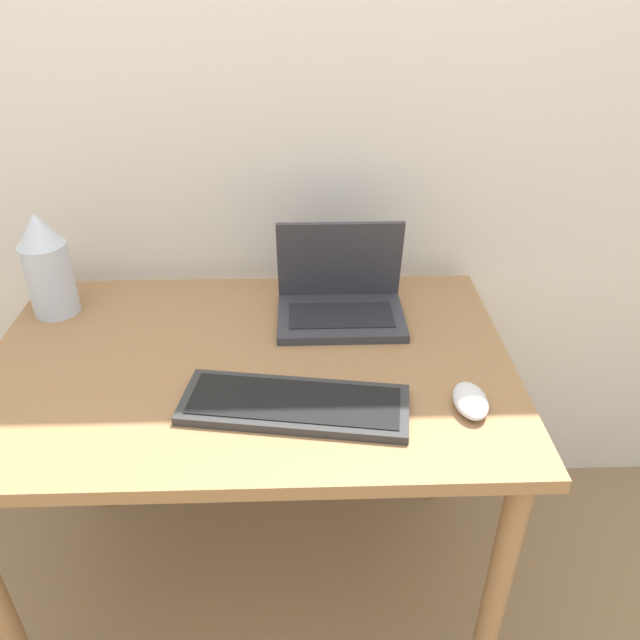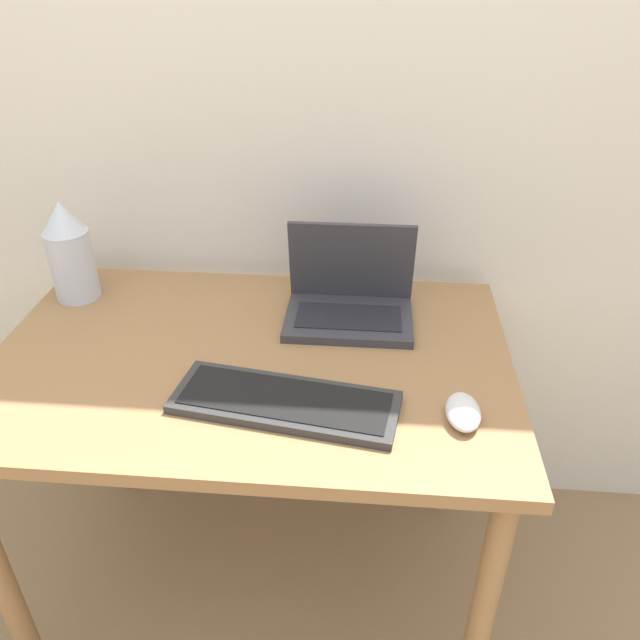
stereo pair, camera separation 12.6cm
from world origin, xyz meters
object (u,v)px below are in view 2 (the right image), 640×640
(vase, at_px, (70,252))
(mouse, at_px, (463,412))
(keyboard, at_px, (285,402))
(laptop, at_px, (350,298))

(vase, bearing_deg, mouse, -23.27)
(keyboard, bearing_deg, vase, 146.31)
(laptop, height_order, keyboard, laptop)
(laptop, relative_size, mouse, 2.70)
(laptop, distance_m, vase, 0.68)
(vase, bearing_deg, laptop, -3.21)
(laptop, xyz_separation_m, mouse, (0.23, -0.35, -0.03))
(mouse, bearing_deg, keyboard, 178.47)
(laptop, bearing_deg, mouse, -57.05)
(keyboard, relative_size, mouse, 4.15)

